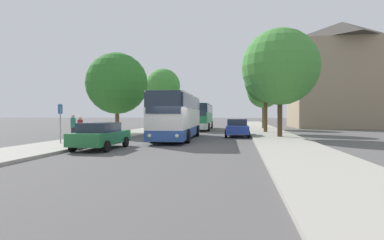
{
  "coord_description": "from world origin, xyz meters",
  "views": [
    {
      "loc": [
        4.01,
        -18.9,
        2.0
      ],
      "look_at": [
        -0.42,
        8.79,
        1.46
      ],
      "focal_mm": 28.0,
      "sensor_mm": 36.0,
      "label": 1
    }
  ],
  "objects_px": {
    "bus_middle": "(201,116)",
    "parked_car_left_curb": "(101,135)",
    "tree_left_near": "(117,83)",
    "tree_right_mid": "(266,82)",
    "tree_left_far": "(163,86)",
    "tree_right_near": "(264,92)",
    "bus_front": "(178,116)",
    "parked_car_right_near": "(237,128)",
    "tree_right_far": "(280,67)",
    "pedestrian_waiting_far": "(80,129)",
    "pedestrian_waiting_near": "(73,127)",
    "bus_stop_sign": "(60,119)"
  },
  "relations": [
    {
      "from": "bus_stop_sign",
      "to": "pedestrian_waiting_far",
      "type": "distance_m",
      "value": 2.0
    },
    {
      "from": "parked_car_left_curb",
      "to": "pedestrian_waiting_far",
      "type": "bearing_deg",
      "value": 133.34
    },
    {
      "from": "bus_middle",
      "to": "bus_stop_sign",
      "type": "height_order",
      "value": "bus_middle"
    },
    {
      "from": "bus_front",
      "to": "parked_car_right_near",
      "type": "relative_size",
      "value": 2.4
    },
    {
      "from": "parked_car_left_curb",
      "to": "parked_car_right_near",
      "type": "xyz_separation_m",
      "value": [
        7.62,
        11.05,
        0.02
      ]
    },
    {
      "from": "pedestrian_waiting_near",
      "to": "tree_right_far",
      "type": "bearing_deg",
      "value": -50.13
    },
    {
      "from": "pedestrian_waiting_far",
      "to": "tree_right_mid",
      "type": "xyz_separation_m",
      "value": [
        13.7,
        13.15,
        4.41
      ]
    },
    {
      "from": "bus_front",
      "to": "parked_car_right_near",
      "type": "distance_m",
      "value": 6.0
    },
    {
      "from": "tree_left_near",
      "to": "tree_left_far",
      "type": "bearing_deg",
      "value": 86.44
    },
    {
      "from": "parked_car_right_near",
      "to": "pedestrian_waiting_far",
      "type": "bearing_deg",
      "value": 33.82
    },
    {
      "from": "parked_car_left_curb",
      "to": "tree_right_mid",
      "type": "relative_size",
      "value": 0.58
    },
    {
      "from": "bus_stop_sign",
      "to": "parked_car_left_curb",
      "type": "bearing_deg",
      "value": -22.9
    },
    {
      "from": "tree_left_near",
      "to": "tree_right_near",
      "type": "distance_m",
      "value": 19.93
    },
    {
      "from": "parked_car_right_near",
      "to": "pedestrian_waiting_near",
      "type": "bearing_deg",
      "value": 27.79
    },
    {
      "from": "parked_car_right_near",
      "to": "tree_right_mid",
      "type": "distance_m",
      "value": 7.67
    },
    {
      "from": "bus_front",
      "to": "tree_left_far",
      "type": "bearing_deg",
      "value": 105.66
    },
    {
      "from": "tree_left_near",
      "to": "tree_right_far",
      "type": "bearing_deg",
      "value": -9.6
    },
    {
      "from": "tree_left_near",
      "to": "tree_right_far",
      "type": "distance_m",
      "value": 15.61
    },
    {
      "from": "tree_right_mid",
      "to": "tree_right_far",
      "type": "height_order",
      "value": "tree_right_far"
    },
    {
      "from": "tree_left_far",
      "to": "tree_right_near",
      "type": "height_order",
      "value": "tree_left_far"
    },
    {
      "from": "parked_car_right_near",
      "to": "tree_right_far",
      "type": "xyz_separation_m",
      "value": [
        3.55,
        -1.45,
        5.1
      ]
    },
    {
      "from": "pedestrian_waiting_near",
      "to": "tree_left_near",
      "type": "relative_size",
      "value": 0.23
    },
    {
      "from": "pedestrian_waiting_far",
      "to": "tree_right_near",
      "type": "bearing_deg",
      "value": -123.8
    },
    {
      "from": "bus_middle",
      "to": "parked_car_left_curb",
      "type": "xyz_separation_m",
      "value": [
        -2.83,
        -22.71,
        -0.97
      ]
    },
    {
      "from": "tree_left_near",
      "to": "pedestrian_waiting_near",
      "type": "bearing_deg",
      "value": -90.25
    },
    {
      "from": "parked_car_right_near",
      "to": "tree_right_far",
      "type": "distance_m",
      "value": 6.38
    },
    {
      "from": "parked_car_left_curb",
      "to": "tree_right_far",
      "type": "height_order",
      "value": "tree_right_far"
    },
    {
      "from": "bus_front",
      "to": "parked_car_left_curb",
      "type": "height_order",
      "value": "bus_front"
    },
    {
      "from": "bus_stop_sign",
      "to": "tree_right_mid",
      "type": "xyz_separation_m",
      "value": [
        14.02,
        14.98,
        3.69
      ]
    },
    {
      "from": "tree_right_mid",
      "to": "tree_left_far",
      "type": "bearing_deg",
      "value": 143.3
    },
    {
      "from": "bus_middle",
      "to": "parked_car_left_curb",
      "type": "height_order",
      "value": "bus_middle"
    },
    {
      "from": "tree_left_far",
      "to": "parked_car_right_near",
      "type": "bearing_deg",
      "value": -55.24
    },
    {
      "from": "pedestrian_waiting_far",
      "to": "tree_left_far",
      "type": "distance_m",
      "value": 24.05
    },
    {
      "from": "bus_front",
      "to": "pedestrian_waiting_near",
      "type": "xyz_separation_m",
      "value": [
        -7.2,
        -3.16,
        -0.79
      ]
    },
    {
      "from": "tree_right_mid",
      "to": "tree_right_near",
      "type": "bearing_deg",
      "value": 86.96
    },
    {
      "from": "tree_right_far",
      "to": "tree_left_far",
      "type": "bearing_deg",
      "value": 130.09
    },
    {
      "from": "tree_right_far",
      "to": "pedestrian_waiting_far",
      "type": "bearing_deg",
      "value": -156.19
    },
    {
      "from": "tree_left_near",
      "to": "parked_car_left_curb",
      "type": "bearing_deg",
      "value": -70.98
    },
    {
      "from": "parked_car_right_near",
      "to": "tree_left_near",
      "type": "bearing_deg",
      "value": -7.55
    },
    {
      "from": "parked_car_right_near",
      "to": "bus_stop_sign",
      "type": "distance_m",
      "value": 14.67
    },
    {
      "from": "pedestrian_waiting_near",
      "to": "tree_left_far",
      "type": "distance_m",
      "value": 23.1
    },
    {
      "from": "bus_front",
      "to": "pedestrian_waiting_near",
      "type": "relative_size",
      "value": 6.07
    },
    {
      "from": "pedestrian_waiting_far",
      "to": "bus_stop_sign",
      "type": "bearing_deg",
      "value": 79.38
    },
    {
      "from": "bus_front",
      "to": "tree_left_far",
      "type": "relative_size",
      "value": 1.3
    },
    {
      "from": "bus_front",
      "to": "tree_right_far",
      "type": "distance_m",
      "value": 9.4
    },
    {
      "from": "tree_right_far",
      "to": "parked_car_right_near",
      "type": "bearing_deg",
      "value": 157.72
    },
    {
      "from": "tree_left_near",
      "to": "tree_right_mid",
      "type": "distance_m",
      "value": 15.38
    },
    {
      "from": "bus_front",
      "to": "parked_car_left_curb",
      "type": "bearing_deg",
      "value": -114.05
    },
    {
      "from": "pedestrian_waiting_near",
      "to": "tree_left_far",
      "type": "bearing_deg",
      "value": 18.37
    },
    {
      "from": "tree_right_near",
      "to": "tree_left_near",
      "type": "bearing_deg",
      "value": -139.84
    }
  ]
}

